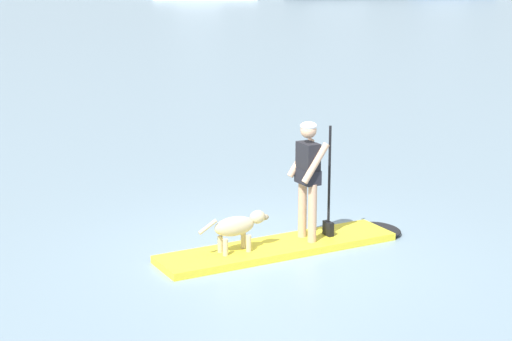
% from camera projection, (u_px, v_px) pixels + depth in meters
% --- Properties ---
extents(ground_plane, '(400.00, 400.00, 0.00)m').
position_uv_depth(ground_plane, '(278.00, 251.00, 11.83)').
color(ground_plane, gray).
extents(paddleboard, '(3.76, 1.45, 0.10)m').
position_uv_depth(paddleboard, '(292.00, 245.00, 11.92)').
color(paddleboard, yellow).
rests_on(paddleboard, ground_plane).
extents(person_paddler, '(0.65, 0.54, 1.65)m').
position_uv_depth(person_paddler, '(309.00, 172.00, 11.79)').
color(person_paddler, tan).
rests_on(person_paddler, paddleboard).
extents(dog, '(1.03, 0.33, 0.52)m').
position_uv_depth(dog, '(238.00, 227.00, 11.44)').
color(dog, '#CCB78C').
rests_on(dog, paddleboard).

